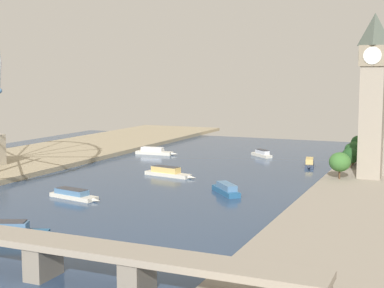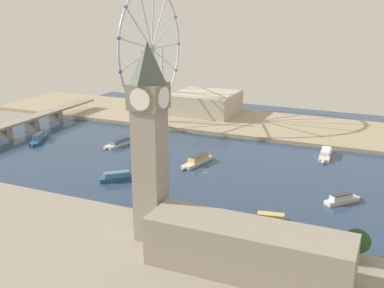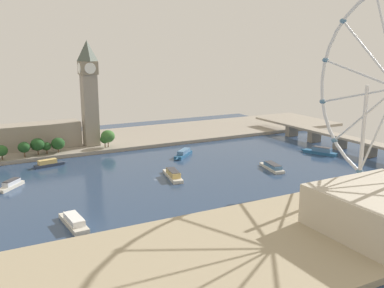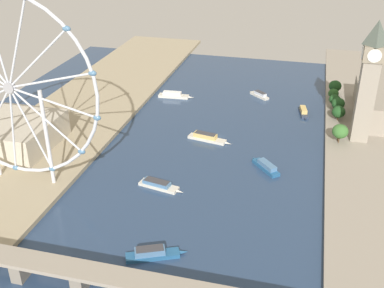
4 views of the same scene
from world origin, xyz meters
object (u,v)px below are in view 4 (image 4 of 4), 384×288
tour_boat_0 (174,95)px  tour_boat_5 (303,112)px  tour_boat_4 (266,166)px  parliament_block (371,103)px  tour_boat_3 (259,95)px  riverside_hall (16,133)px  river_bridge (145,286)px  clock_tower (369,80)px  ferris_wheel (10,89)px  tour_boat_6 (153,254)px  tour_boat_2 (207,138)px  tour_boat_1 (158,185)px

tour_boat_0 → tour_boat_5: (-118.44, 9.38, -0.03)m
tour_boat_4 → tour_boat_5: size_ratio=0.97×
parliament_block → tour_boat_3: 98.70m
riverside_hall → river_bridge: (-139.58, 116.62, -4.01)m
clock_tower → tour_boat_3: clock_tower is taller
parliament_block → tour_boat_0: 172.03m
ferris_wheel → tour_boat_5: (-168.44, -156.44, -62.19)m
tour_boat_4 → tour_boat_6: tour_boat_6 is taller
parliament_block → riverside_hall: size_ratio=1.42×
ferris_wheel → tour_boat_2: ferris_wheel is taller
ferris_wheel → tour_boat_5: size_ratio=4.74×
river_bridge → tour_boat_1: bearing=-75.5°
river_bridge → tour_boat_0: river_bridge is taller
clock_tower → tour_boat_6: size_ratio=2.85×
tour_boat_3 → riverside_hall: bearing=85.2°
riverside_hall → tour_boat_4: riverside_hall is taller
tour_boat_6 → tour_boat_5: bearing=47.9°
ferris_wheel → tour_boat_0: 184.01m
tour_boat_2 → river_bridge: bearing=-76.5°
tour_boat_2 → tour_boat_3: size_ratio=1.68×
tour_boat_0 → tour_boat_6: (-52.08, 214.21, 0.22)m
tour_boat_3 → tour_boat_4: (-20.87, 131.97, 0.12)m
riverside_hall → tour_boat_6: size_ratio=1.86×
ferris_wheel → tour_boat_0: (-50.01, -165.82, -62.16)m
ferris_wheel → river_bridge: 143.98m
tour_boat_1 → river_bridge: bearing=-64.5°
tour_boat_0 → tour_boat_6: tour_boat_6 is taller
riverside_hall → tour_boat_5: 231.66m
clock_tower → tour_boat_5: size_ratio=3.54×
tour_boat_2 → riverside_hall: bearing=-149.5°
tour_boat_4 → riverside_hall: bearing=53.6°
clock_tower → tour_boat_5: 76.86m
river_bridge → tour_boat_2: bearing=-87.0°
tour_boat_1 → tour_boat_3: 177.09m
tour_boat_2 → ferris_wheel: bearing=-128.2°
tour_boat_2 → tour_boat_5: size_ratio=1.39×
clock_tower → ferris_wheel: bearing=28.1°
ferris_wheel → river_bridge: size_ratio=0.52×
riverside_hall → tour_boat_0: (-81.37, -126.13, -10.50)m
tour_boat_2 → tour_boat_3: (-27.44, -99.61, -0.19)m
ferris_wheel → tour_boat_4: size_ratio=4.89×
tour_boat_3 → tour_boat_6: (24.85, 235.56, 0.29)m
ferris_wheel → tour_boat_3: size_ratio=5.72×
riverside_hall → tour_boat_2: riverside_hall is taller
riverside_hall → tour_boat_3: size_ratio=2.78×
clock_tower → tour_boat_5: (42.07, -43.82, -47.10)m
tour_boat_2 → tour_boat_5: tour_boat_2 is taller
parliament_block → river_bridge: 264.27m
tour_boat_1 → tour_boat_6: size_ratio=0.99×
tour_boat_6 → clock_tower: bearing=31.9°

